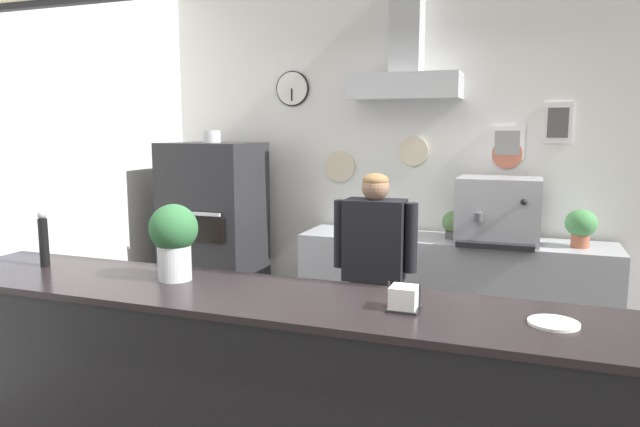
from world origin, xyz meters
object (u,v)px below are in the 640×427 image
Objects in this scene: shop_worker at (374,282)px; condiment_plate at (554,323)px; potted_basil at (581,225)px; pepper_grinder at (44,239)px; pizza_oven at (215,238)px; basil_vase at (174,240)px; napkin_holder at (404,299)px; potted_sage at (384,219)px; potted_rosemary at (455,224)px; espresso_machine at (498,211)px.

condiment_plate is (1.00, -1.25, 0.26)m from shop_worker.
potted_basil is 0.95× the size of pepper_grinder.
pizza_oven is 1.83m from shop_worker.
pepper_grinder reaches higher than condiment_plate.
napkin_holder is at bearing -3.93° from basil_vase.
potted_basil is 1.32× the size of potted_sage.
potted_basil reaches higher than potted_sage.
potted_sage is (-0.56, 0.02, 0.00)m from potted_rosemary.
napkin_holder is at bearing -95.31° from espresso_machine.
pizza_oven is 4.83× the size of basil_vase.
potted_rosemary is at bearing -111.16° from shop_worker.
condiment_plate is (0.65, -2.27, 0.03)m from potted_rosemary.
espresso_machine reaches higher than napkin_holder.
potted_basil is (2.86, 0.18, 0.25)m from pizza_oven.
potted_basil is 1.44m from potted_sage.
pizza_oven is 2.28m from basil_vase.
pepper_grinder is (-2.08, -2.19, 0.04)m from espresso_machine.
napkin_holder is 1.11m from basil_vase.
shop_worker is at bearing -140.89° from potted_basil.
potted_sage is 0.58× the size of basil_vase.
pizza_oven is 1.45m from potted_sage.
espresso_machine is at bearing 98.42° from condiment_plate.
basil_vase is at bearing 59.56° from shop_worker.
espresso_machine is 4.53× the size of napkin_holder.
potted_basil is at bearing -143.06° from shop_worker.
napkin_holder reaches higher than condiment_plate.
pepper_grinder is 1.88m from napkin_holder.
pepper_grinder is (0.21, -2.02, 0.36)m from pizza_oven.
espresso_machine is 1.66× the size of basil_vase.
pepper_grinder reaches higher than potted_basil.
potted_rosemary is at bearing 178.25° from potted_basil.
pizza_oven is at bearing -171.07° from potted_sage.
condiment_plate is at bearing -74.12° from potted_rosemary.
shop_worker is at bearing -26.86° from pizza_oven.
pizza_oven is 7.94× the size of potted_rosemary.
shop_worker is 1.38m from napkin_holder.
basil_vase is (0.78, 0.01, 0.05)m from pepper_grinder.
condiment_plate is (0.54, 0.02, -0.04)m from napkin_holder.
pizza_oven is 2.06m from pepper_grinder.
shop_worker is 1.62m from condiment_plate.
espresso_machine reaches higher than condiment_plate.
napkin_holder is at bearing -87.39° from potted_rosemary.
basil_vase is at bearing -130.49° from potted_basil.
shop_worker is 4.12× the size of basil_vase.
napkin_holder is (0.67, -2.31, 0.06)m from potted_sage.
pizza_oven reaches higher than potted_basil.
potted_rosemary is 0.76× the size of pepper_grinder.
pepper_grinder is at bearing -128.53° from potted_rosemary.
pepper_grinder is (-1.42, -1.20, 0.39)m from shop_worker.
potted_rosemary is at bearing 5.82° from pizza_oven.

